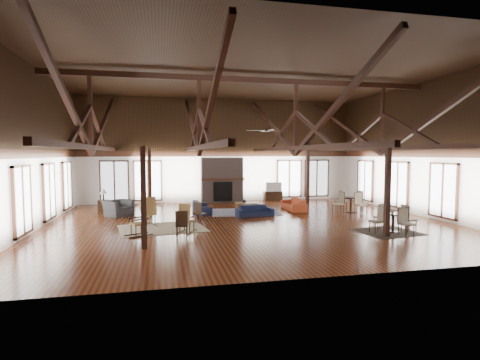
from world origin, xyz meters
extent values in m
plane|color=brown|center=(0.00, 0.00, 0.00)|extent=(16.00, 16.00, 0.00)
cube|color=black|center=(0.00, 0.00, 6.00)|extent=(16.00, 14.00, 0.02)
cube|color=white|center=(0.00, 7.00, 3.00)|extent=(16.00, 0.02, 6.00)
cube|color=white|center=(0.00, -7.00, 3.00)|extent=(16.00, 0.02, 6.00)
cube|color=white|center=(-8.00, 0.00, 3.00)|extent=(0.02, 14.00, 6.00)
cube|color=white|center=(8.00, 0.00, 3.00)|extent=(0.02, 14.00, 6.00)
cube|color=black|center=(0.00, 0.00, 5.75)|extent=(15.60, 0.18, 0.22)
cube|color=black|center=(-6.00, 0.00, 3.05)|extent=(0.16, 13.70, 0.18)
cube|color=black|center=(-6.00, 0.00, 4.40)|extent=(0.14, 0.14, 2.70)
cube|color=black|center=(-6.00, 3.50, 4.28)|extent=(0.15, 7.07, 3.12)
cube|color=black|center=(-6.00, -3.50, 4.28)|extent=(0.15, 7.07, 3.12)
cube|color=black|center=(-2.00, 0.00, 3.05)|extent=(0.16, 13.70, 0.18)
cube|color=black|center=(-2.00, 0.00, 4.40)|extent=(0.14, 0.14, 2.70)
cube|color=black|center=(-2.00, 3.50, 4.28)|extent=(0.15, 7.07, 3.12)
cube|color=black|center=(-2.00, -3.50, 4.28)|extent=(0.15, 7.07, 3.12)
cube|color=black|center=(2.00, 0.00, 3.05)|extent=(0.16, 13.70, 0.18)
cube|color=black|center=(2.00, 0.00, 4.40)|extent=(0.14, 0.14, 2.70)
cube|color=black|center=(2.00, 3.50, 4.28)|extent=(0.15, 7.07, 3.12)
cube|color=black|center=(2.00, -3.50, 4.28)|extent=(0.15, 7.07, 3.12)
cube|color=black|center=(6.00, 0.00, 3.05)|extent=(0.16, 13.70, 0.18)
cube|color=black|center=(6.00, 0.00, 4.40)|extent=(0.14, 0.14, 2.70)
cube|color=black|center=(6.00, 3.50, 4.28)|extent=(0.15, 7.07, 3.12)
cube|color=black|center=(6.00, -3.50, 4.28)|extent=(0.15, 7.07, 3.12)
cube|color=black|center=(-4.00, -3.50, 1.52)|extent=(0.16, 0.16, 3.05)
cube|color=black|center=(4.00, -3.50, 1.52)|extent=(0.16, 0.16, 3.05)
cube|color=black|center=(-4.00, 3.50, 1.52)|extent=(0.16, 0.16, 3.05)
cube|color=black|center=(4.00, 3.50, 1.52)|extent=(0.16, 0.16, 3.05)
cube|color=#67554E|center=(0.00, 6.68, 1.30)|extent=(2.40, 0.62, 2.60)
cube|color=black|center=(0.00, 6.36, 0.65)|extent=(1.10, 0.06, 1.10)
cube|color=#361B10|center=(0.00, 6.40, 1.35)|extent=(2.50, 0.20, 0.12)
cylinder|color=black|center=(0.50, -1.00, 4.05)|extent=(0.04, 0.04, 0.70)
cylinder|color=black|center=(0.50, -1.00, 3.70)|extent=(0.20, 0.20, 0.10)
cube|color=black|center=(0.95, -1.00, 3.70)|extent=(0.70, 0.12, 0.02)
cube|color=black|center=(0.50, -0.55, 3.70)|extent=(0.12, 0.70, 0.02)
cube|color=black|center=(0.05, -1.00, 3.70)|extent=(0.70, 0.12, 0.02)
cube|color=black|center=(0.50, -1.45, 3.70)|extent=(0.12, 0.70, 0.02)
imported|color=#131935|center=(0.63, 1.45, 0.24)|extent=(1.74, 0.83, 0.49)
imported|color=black|center=(-1.60, 2.85, 0.27)|extent=(1.89, 0.76, 0.55)
imported|color=#AE4121|center=(3.02, 2.90, 0.29)|extent=(1.99, 0.84, 0.57)
cube|color=brown|center=(0.58, 2.85, 0.41)|extent=(1.22, 0.77, 0.06)
cube|color=brown|center=(0.10, 2.66, 0.19)|extent=(0.06, 0.06, 0.38)
cube|color=brown|center=(0.10, 3.04, 0.19)|extent=(0.06, 0.06, 0.38)
cube|color=brown|center=(1.05, 2.66, 0.19)|extent=(0.06, 0.06, 0.38)
cube|color=brown|center=(1.05, 3.04, 0.19)|extent=(0.06, 0.06, 0.38)
imported|color=#B2B2B2|center=(0.47, 2.88, 0.54)|extent=(0.21, 0.21, 0.20)
imported|color=#2E2F31|center=(-5.39, 2.79, 0.36)|extent=(1.46, 1.46, 0.72)
cube|color=black|center=(-6.17, 3.87, 0.31)|extent=(0.47, 0.47, 0.62)
cylinder|color=black|center=(-6.17, 3.87, 0.81)|extent=(0.08, 0.08, 0.37)
cone|color=beige|center=(-6.17, 3.87, 1.06)|extent=(0.33, 0.33, 0.27)
cube|color=olive|center=(-3.99, 0.23, 0.44)|extent=(0.62, 0.61, 0.05)
cube|color=olive|center=(-3.92, 0.02, 0.78)|extent=(0.53, 0.34, 0.72)
cube|color=black|center=(-4.19, 0.17, 0.03)|extent=(0.32, 0.86, 0.05)
cube|color=black|center=(-3.80, 0.30, 0.03)|extent=(0.32, 0.86, 0.05)
cube|color=olive|center=(-2.60, -1.38, 0.40)|extent=(0.62, 0.61, 0.05)
cube|color=olive|center=(-2.71, -1.56, 0.71)|extent=(0.48, 0.38, 0.66)
cube|color=black|center=(-2.76, -1.29, 0.02)|extent=(0.45, 0.72, 0.05)
cube|color=black|center=(-2.44, -1.48, 0.02)|extent=(0.45, 0.72, 0.05)
cube|color=olive|center=(-4.26, -1.67, 0.42)|extent=(0.63, 0.64, 0.05)
cube|color=olive|center=(-4.07, -1.57, 0.75)|extent=(0.38, 0.51, 0.70)
cube|color=black|center=(-4.17, -1.85, 0.03)|extent=(0.79, 0.43, 0.05)
cube|color=black|center=(-4.35, -1.49, 0.03)|extent=(0.79, 0.43, 0.05)
cube|color=black|center=(-1.94, 0.23, 0.40)|extent=(0.52, 0.52, 0.04)
cube|color=black|center=(-2.06, 0.11, 0.63)|extent=(0.29, 0.28, 0.48)
cylinder|color=black|center=(-1.94, 0.23, 0.20)|extent=(0.03, 0.03, 0.40)
cube|color=black|center=(-2.83, -2.30, 0.43)|extent=(0.44, 0.44, 0.05)
cube|color=black|center=(-2.85, -2.48, 0.68)|extent=(0.40, 0.08, 0.52)
cylinder|color=black|center=(-2.83, -2.30, 0.21)|extent=(0.03, 0.03, 0.43)
cylinder|color=black|center=(4.64, -2.93, 0.66)|extent=(0.78, 0.78, 0.04)
cylinder|color=black|center=(4.64, -2.93, 0.34)|extent=(0.10, 0.10, 0.64)
cylinder|color=black|center=(4.64, -2.93, 0.02)|extent=(0.47, 0.47, 0.04)
cylinder|color=black|center=(5.46, 1.63, 0.70)|extent=(0.82, 0.82, 0.04)
cylinder|color=black|center=(5.46, 1.63, 0.36)|extent=(0.10, 0.10, 0.68)
cylinder|color=black|center=(5.46, 1.63, 0.02)|extent=(0.49, 0.49, 0.04)
imported|color=#B2B2B2|center=(4.58, -2.96, 0.73)|extent=(0.14, 0.14, 0.10)
imported|color=#B2B2B2|center=(5.43, 1.73, 0.77)|extent=(0.17, 0.17, 0.10)
cube|color=black|center=(3.13, 6.75, 0.27)|extent=(1.09, 0.41, 0.54)
imported|color=#B2B2B2|center=(3.15, 6.75, 0.83)|extent=(0.98, 0.13, 0.56)
cube|color=tan|center=(-3.47, -0.52, 0.01)|extent=(3.44, 2.91, 0.01)
cube|color=#1A224A|center=(0.48, 2.66, 0.01)|extent=(3.48, 2.78, 0.01)
cube|color=black|center=(4.45, -2.88, 0.01)|extent=(2.24, 2.08, 0.01)
camera|label=1|loc=(-3.51, -14.75, 2.81)|focal=28.00mm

